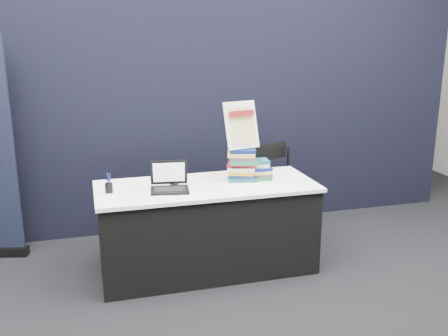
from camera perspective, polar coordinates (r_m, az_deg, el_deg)
The scene contains 14 objects.
floor at distance 3.90m, azimuth 0.08°, elevation -14.81°, with size 8.00×8.00×0.00m, color black.
wall_back at distance 7.32m, azimuth -8.66°, elevation 13.28°, with size 8.00×0.02×3.50m, color beige.
drape_partition at distance 5.00m, azimuth -4.92°, elevation 6.40°, with size 6.00×0.08×2.40m, color black.
display_table at distance 4.22m, azimuth -1.96°, elevation -6.78°, with size 1.80×0.75×0.75m.
laptop at distance 3.96m, azimuth -6.32°, elevation -1.78°, with size 0.32×0.27×0.23m.
mouse at distance 4.11m, azimuth -5.69°, elevation -1.65°, with size 0.08×0.12×0.04m, color black.
brochure_left at distance 3.85m, azimuth -9.28°, elevation -3.21°, with size 0.31×0.22×0.00m, color silver.
brochure_mid at distance 3.94m, azimuth -9.59°, elevation -2.79°, with size 0.30×0.21×0.00m, color silver.
brochure_right at distance 3.79m, azimuth -8.19°, elevation -3.45°, with size 0.26×0.18×0.00m, color white.
pen_cup at distance 3.98m, azimuth -13.02°, elevation -2.24°, with size 0.06×0.06×0.08m, color black.
book_stack_tall at distance 4.20m, azimuth 2.08°, elevation 0.39°, with size 0.26×0.23×0.27m.
book_stack_short at distance 4.25m, azimuth 3.94°, elevation -0.17°, with size 0.20×0.16×0.17m.
info_sign at distance 4.16m, azimuth 2.00°, elevation 4.86°, with size 0.32×0.18×0.40m.
stacking_chair at distance 4.86m, azimuth 5.84°, elevation -2.25°, with size 0.52×0.53×0.91m.
Camera 1 is at (-0.92, -3.26, 1.93)m, focal length 40.00 mm.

